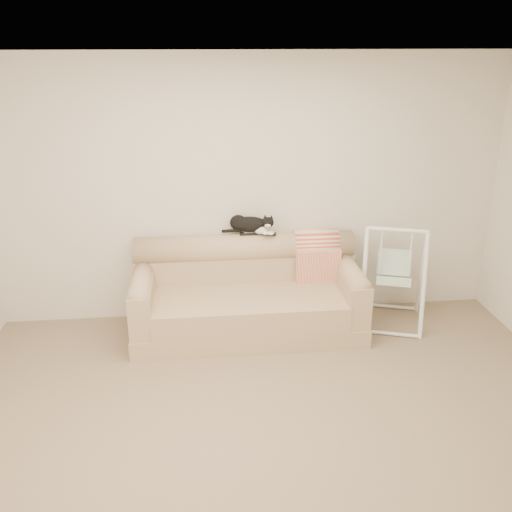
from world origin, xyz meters
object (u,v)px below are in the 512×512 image
Objects in this scene: sofa at (247,296)px; tuxedo_cat at (250,224)px; remote_a at (249,233)px; remote_b at (268,233)px; baby_swing at (393,276)px.

tuxedo_cat reaches higher than sofa.
sofa is 12.13× the size of remote_a.
remote_b reaches higher than sofa.
baby_swing is (1.41, -0.25, -0.41)m from remote_a.
baby_swing is at bearing -0.29° from sofa.
remote_a is at bearing 169.92° from baby_swing.
remote_b is (0.23, 0.23, 0.56)m from sofa.
tuxedo_cat is (-0.16, 0.03, 0.09)m from remote_b.
remote_b is 0.19m from tuxedo_cat.
remote_b is 1.31m from baby_swing.
tuxedo_cat is 1.50m from baby_swing.
remote_a is 0.18m from remote_b.
sofa is at bearing -103.12° from tuxedo_cat.
remote_a is at bearing 79.83° from sofa.
remote_a is 0.18× the size of baby_swing.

